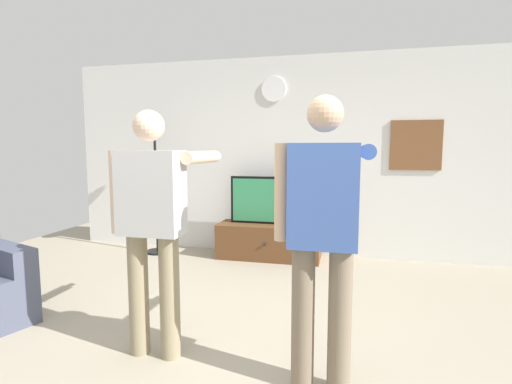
% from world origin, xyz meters
% --- Properties ---
extents(ground_plane, '(8.40, 8.40, 0.00)m').
position_xyz_m(ground_plane, '(0.00, 0.00, 0.00)').
color(ground_plane, '#9E937F').
extents(back_wall, '(6.40, 0.10, 2.70)m').
position_xyz_m(back_wall, '(0.00, 2.95, 1.35)').
color(back_wall, silver).
rests_on(back_wall, ground_plane).
extents(tv_stand, '(1.36, 0.53, 0.46)m').
position_xyz_m(tv_stand, '(-0.22, 2.60, 0.23)').
color(tv_stand, brown).
rests_on(tv_stand, ground_plane).
extents(television, '(1.07, 0.07, 0.63)m').
position_xyz_m(television, '(-0.22, 2.65, 0.78)').
color(television, black).
rests_on(television, tv_stand).
extents(wall_clock, '(0.34, 0.03, 0.34)m').
position_xyz_m(wall_clock, '(-0.22, 2.89, 2.26)').
color(wall_clock, white).
extents(framed_picture, '(0.62, 0.04, 0.63)m').
position_xyz_m(framed_picture, '(1.61, 2.90, 1.51)').
color(framed_picture, brown).
extents(floor_lamp, '(0.32, 0.32, 1.86)m').
position_xyz_m(floor_lamp, '(-1.80, 2.50, 1.33)').
color(floor_lamp, black).
rests_on(floor_lamp, ground_plane).
extents(person_standing_nearer_lamp, '(0.62, 0.78, 1.72)m').
position_xyz_m(person_standing_nearer_lamp, '(-0.52, 0.03, 0.98)').
color(person_standing_nearer_lamp, gray).
rests_on(person_standing_nearer_lamp, ground_plane).
extents(person_standing_nearer_couch, '(0.58, 0.78, 1.76)m').
position_xyz_m(person_standing_nearer_couch, '(0.65, -0.10, 1.00)').
color(person_standing_nearer_couch, '#7A6B56').
rests_on(person_standing_nearer_couch, ground_plane).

